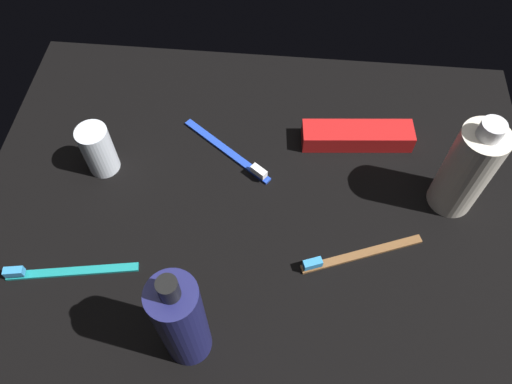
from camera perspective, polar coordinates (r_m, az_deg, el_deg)
name	(u,v)px	position (r cm, az deg, el deg)	size (l,w,h in cm)	color
ground_plane	(256,205)	(75.26, 0.00, -1.47)	(84.00, 64.00, 1.20)	black
lotion_bottle	(181,321)	(58.47, -8.58, -14.44)	(5.67, 5.67, 20.05)	navy
bodywash_bottle	(467,169)	(74.34, 23.07, 2.41)	(6.55, 6.55, 17.49)	silver
deodorant_stick	(98,150)	(78.70, -17.67, 4.64)	(4.76, 4.76, 8.54)	silver
toothbrush_blue	(231,153)	(79.36, -2.84, 4.53)	(15.15, 11.72, 2.10)	blue
toothbrush_teal	(64,271)	(73.88, -21.20, -8.45)	(17.94, 4.23, 2.10)	teal
toothbrush_brown	(355,255)	(71.36, 11.29, -7.08)	(17.23, 7.59, 2.10)	brown
toothpaste_box_red	(357,136)	(81.72, 11.53, 6.34)	(17.60, 4.40, 3.20)	red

